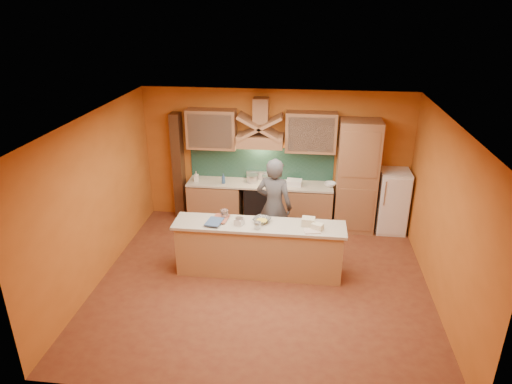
# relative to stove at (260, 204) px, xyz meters

# --- Properties ---
(floor) EXTENTS (5.50, 5.00, 0.01)m
(floor) POSITION_rel_stove_xyz_m (0.30, -2.20, -0.45)
(floor) COLOR brown
(floor) RESTS_ON ground
(ceiling) EXTENTS (5.50, 5.00, 0.01)m
(ceiling) POSITION_rel_stove_xyz_m (0.30, -2.20, 2.35)
(ceiling) COLOR white
(ceiling) RESTS_ON wall_back
(wall_back) EXTENTS (5.50, 0.02, 2.80)m
(wall_back) POSITION_rel_stove_xyz_m (0.30, 0.30, 0.95)
(wall_back) COLOR #C36A26
(wall_back) RESTS_ON floor
(wall_front) EXTENTS (5.50, 0.02, 2.80)m
(wall_front) POSITION_rel_stove_xyz_m (0.30, -4.70, 0.95)
(wall_front) COLOR #C36A26
(wall_front) RESTS_ON floor
(wall_left) EXTENTS (0.02, 5.00, 2.80)m
(wall_left) POSITION_rel_stove_xyz_m (-2.45, -2.20, 0.95)
(wall_left) COLOR #C36A26
(wall_left) RESTS_ON floor
(wall_right) EXTENTS (0.02, 5.00, 2.80)m
(wall_right) POSITION_rel_stove_xyz_m (3.05, -2.20, 0.95)
(wall_right) COLOR #C36A26
(wall_right) RESTS_ON floor
(base_cabinet_left) EXTENTS (1.10, 0.60, 0.86)m
(base_cabinet_left) POSITION_rel_stove_xyz_m (-0.95, 0.00, -0.02)
(base_cabinet_left) COLOR #9E6C48
(base_cabinet_left) RESTS_ON floor
(base_cabinet_right) EXTENTS (1.10, 0.60, 0.86)m
(base_cabinet_right) POSITION_rel_stove_xyz_m (0.95, 0.00, -0.02)
(base_cabinet_right) COLOR #9E6C48
(base_cabinet_right) RESTS_ON floor
(counter_top) EXTENTS (3.00, 0.62, 0.04)m
(counter_top) POSITION_rel_stove_xyz_m (-0.00, 0.00, 0.45)
(counter_top) COLOR beige
(counter_top) RESTS_ON base_cabinet_left
(stove) EXTENTS (0.60, 0.58, 0.90)m
(stove) POSITION_rel_stove_xyz_m (0.00, 0.00, 0.00)
(stove) COLOR black
(stove) RESTS_ON floor
(backsplash) EXTENTS (3.00, 0.03, 0.70)m
(backsplash) POSITION_rel_stove_xyz_m (-0.00, 0.28, 0.80)
(backsplash) COLOR #1C3E34
(backsplash) RESTS_ON wall_back
(range_hood) EXTENTS (0.92, 0.50, 0.24)m
(range_hood) POSITION_rel_stove_xyz_m (0.00, 0.05, 1.37)
(range_hood) COLOR #9E6C48
(range_hood) RESTS_ON wall_back
(hood_chimney) EXTENTS (0.30, 0.30, 0.50)m
(hood_chimney) POSITION_rel_stove_xyz_m (0.00, 0.15, 1.95)
(hood_chimney) COLOR #9E6C48
(hood_chimney) RESTS_ON wall_back
(upper_cabinet_left) EXTENTS (1.00, 0.35, 0.80)m
(upper_cabinet_left) POSITION_rel_stove_xyz_m (-1.00, 0.12, 1.55)
(upper_cabinet_left) COLOR #9E6C48
(upper_cabinet_left) RESTS_ON wall_back
(upper_cabinet_right) EXTENTS (1.00, 0.35, 0.80)m
(upper_cabinet_right) POSITION_rel_stove_xyz_m (1.00, 0.12, 1.55)
(upper_cabinet_right) COLOR #9E6C48
(upper_cabinet_right) RESTS_ON wall_back
(pantry_column) EXTENTS (0.80, 0.60, 2.30)m
(pantry_column) POSITION_rel_stove_xyz_m (1.95, 0.00, 0.70)
(pantry_column) COLOR #9E6C48
(pantry_column) RESTS_ON floor
(fridge) EXTENTS (0.58, 0.60, 1.30)m
(fridge) POSITION_rel_stove_xyz_m (2.70, 0.00, 0.20)
(fridge) COLOR white
(fridge) RESTS_ON floor
(trim_column_left) EXTENTS (0.20, 0.30, 2.30)m
(trim_column_left) POSITION_rel_stove_xyz_m (-1.75, 0.15, 0.70)
(trim_column_left) COLOR #472816
(trim_column_left) RESTS_ON floor
(island_body) EXTENTS (2.80, 0.55, 0.88)m
(island_body) POSITION_rel_stove_xyz_m (0.20, -1.90, -0.01)
(island_body) COLOR tan
(island_body) RESTS_ON floor
(island_top) EXTENTS (2.90, 0.62, 0.05)m
(island_top) POSITION_rel_stove_xyz_m (0.20, -1.90, 0.47)
(island_top) COLOR beige
(island_top) RESTS_ON island_body
(person) EXTENTS (0.76, 0.59, 1.85)m
(person) POSITION_rel_stove_xyz_m (0.39, -1.14, 0.48)
(person) COLOR #4C4C51
(person) RESTS_ON floor
(pot_large) EXTENTS (0.32, 0.32, 0.16)m
(pot_large) POSITION_rel_stove_xyz_m (-0.16, 0.05, 0.53)
(pot_large) COLOR silver
(pot_large) RESTS_ON stove
(pot_small) EXTENTS (0.22, 0.22, 0.13)m
(pot_small) POSITION_rel_stove_xyz_m (0.14, 0.06, 0.52)
(pot_small) COLOR silver
(pot_small) RESTS_ON stove
(soap_bottle_a) EXTENTS (0.11, 0.11, 0.21)m
(soap_bottle_a) POSITION_rel_stove_xyz_m (-1.32, -0.06, 0.58)
(soap_bottle_a) COLOR silver
(soap_bottle_a) RESTS_ON counter_top
(soap_bottle_b) EXTENTS (0.11, 0.11, 0.21)m
(soap_bottle_b) POSITION_rel_stove_xyz_m (-0.74, -0.10, 0.57)
(soap_bottle_b) COLOR #305285
(soap_bottle_b) RESTS_ON counter_top
(bowl_back) EXTENTS (0.31, 0.31, 0.08)m
(bowl_back) POSITION_rel_stove_xyz_m (1.43, -0.00, 0.51)
(bowl_back) COLOR white
(bowl_back) RESTS_ON counter_top
(dish_rack) EXTENTS (0.32, 0.26, 0.11)m
(dish_rack) POSITION_rel_stove_xyz_m (0.71, -0.02, 0.52)
(dish_rack) COLOR white
(dish_rack) RESTS_ON counter_top
(book_lower) EXTENTS (0.30, 0.38, 0.03)m
(book_lower) POSITION_rel_stove_xyz_m (-0.61, -1.80, 0.51)
(book_lower) COLOR #A8533C
(book_lower) RESTS_ON island_top
(book_upper) EXTENTS (0.30, 0.37, 0.03)m
(book_upper) POSITION_rel_stove_xyz_m (-0.67, -1.96, 0.53)
(book_upper) COLOR #3C5684
(book_upper) RESTS_ON island_top
(jar_large) EXTENTS (0.17, 0.17, 0.15)m
(jar_large) POSITION_rel_stove_xyz_m (-0.42, -1.74, 0.57)
(jar_large) COLOR silver
(jar_large) RESTS_ON island_top
(jar_small) EXTENTS (0.14, 0.14, 0.13)m
(jar_small) POSITION_rel_stove_xyz_m (0.20, -2.08, 0.56)
(jar_small) COLOR white
(jar_small) RESTS_ON island_top
(kitchen_scale) EXTENTS (0.17, 0.17, 0.11)m
(kitchen_scale) POSITION_rel_stove_xyz_m (-0.13, -1.96, 0.55)
(kitchen_scale) COLOR silver
(kitchen_scale) RESTS_ON island_top
(mixing_bowl) EXTENTS (0.37, 0.37, 0.07)m
(mixing_bowl) POSITION_rel_stove_xyz_m (0.24, -1.82, 0.53)
(mixing_bowl) COLOR silver
(mixing_bowl) RESTS_ON island_top
(cloth) EXTENTS (0.29, 0.24, 0.02)m
(cloth) POSITION_rel_stove_xyz_m (1.08, -2.06, 0.50)
(cloth) COLOR beige
(cloth) RESTS_ON island_top
(grocery_bag_a) EXTENTS (0.23, 0.19, 0.14)m
(grocery_bag_a) POSITION_rel_stove_xyz_m (1.02, -1.85, 0.56)
(grocery_bag_a) COLOR beige
(grocery_bag_a) RESTS_ON island_top
(grocery_bag_b) EXTENTS (0.22, 0.20, 0.11)m
(grocery_bag_b) POSITION_rel_stove_xyz_m (1.17, -1.98, 0.55)
(grocery_bag_b) COLOR #EBE6C1
(grocery_bag_b) RESTS_ON island_top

